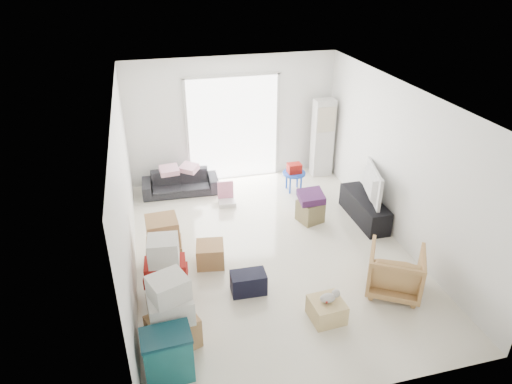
{
  "coord_description": "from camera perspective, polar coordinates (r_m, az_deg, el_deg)",
  "views": [
    {
      "loc": [
        -1.85,
        -6.2,
        4.54
      ],
      "look_at": [
        -0.21,
        0.2,
        1.05
      ],
      "focal_mm": 32.0,
      "sensor_mm": 36.0,
      "label": 1
    }
  ],
  "objects": [
    {
      "name": "loose_box",
      "position": [
        7.51,
        -5.74,
        -7.75
      ],
      "size": [
        0.5,
        0.5,
        0.37
      ],
      "primitive_type": "cube",
      "rotation": [
        0.0,
        0.0,
        -0.15
      ],
      "color": "#936642",
      "rests_on": "room_shell"
    },
    {
      "name": "television",
      "position": [
        8.73,
        13.59,
        -0.34
      ],
      "size": [
        0.87,
        1.2,
        0.14
      ],
      "primitive_type": "imported",
      "rotation": [
        0.0,
        0.0,
        1.32
      ],
      "color": "black",
      "rests_on": "tv_console"
    },
    {
      "name": "pillow_left",
      "position": [
        9.53,
        -10.86,
        3.36
      ],
      "size": [
        0.37,
        0.31,
        0.11
      ],
      "primitive_type": "cube",
      "rotation": [
        0.0,
        0.0,
        0.1
      ],
      "color": "#F7B4C9",
      "rests_on": "sofa"
    },
    {
      "name": "room_shell",
      "position": [
        7.21,
        1.99,
        1.58
      ],
      "size": [
        4.98,
        6.48,
        3.18
      ],
      "color": "beige",
      "rests_on": "ground"
    },
    {
      "name": "tv_console",
      "position": [
        8.87,
        13.38,
        -2.04
      ],
      "size": [
        0.41,
        1.38,
        0.46
      ],
      "primitive_type": "cube",
      "color": "black",
      "rests_on": "room_shell"
    },
    {
      "name": "duffel_bag",
      "position": [
        6.93,
        -0.95,
        -11.27
      ],
      "size": [
        0.53,
        0.33,
        0.33
      ],
      "primitive_type": "cube",
      "rotation": [
        0.0,
        0.0,
        -0.04
      ],
      "color": "black",
      "rests_on": "room_shell"
    },
    {
      "name": "box_stack_a",
      "position": [
        6.03,
        -10.51,
        -14.99
      ],
      "size": [
        0.72,
        0.66,
        1.08
      ],
      "rotation": [
        0.0,
        0.0,
        0.22
      ],
      "color": "#936642",
      "rests_on": "room_shell"
    },
    {
      "name": "kids_table",
      "position": [
        9.63,
        4.79,
        2.55
      ],
      "size": [
        0.49,
        0.49,
        0.62
      ],
      "rotation": [
        0.0,
        0.0,
        0.37
      ],
      "color": "blue",
      "rests_on": "room_shell"
    },
    {
      "name": "storage_bins",
      "position": [
        5.79,
        -10.97,
        -19.38
      ],
      "size": [
        0.61,
        0.44,
        0.67
      ],
      "rotation": [
        0.0,
        0.0,
        0.06
      ],
      "color": "#145B5D",
      "rests_on": "room_shell"
    },
    {
      "name": "pillow_right",
      "position": [
        9.56,
        -8.39,
        3.69
      ],
      "size": [
        0.46,
        0.45,
        0.12
      ],
      "primitive_type": "cube",
      "rotation": [
        0.0,
        0.0,
        -0.69
      ],
      "color": "#F7B4C9",
      "rests_on": "sofa"
    },
    {
      "name": "sliding_door",
      "position": [
        9.92,
        -2.87,
        8.41
      ],
      "size": [
        2.1,
        0.04,
        2.33
      ],
      "color": "white",
      "rests_on": "room_shell"
    },
    {
      "name": "ac_tower",
      "position": [
        10.3,
        8.31,
        6.71
      ],
      "size": [
        0.45,
        0.3,
        1.75
      ],
      "primitive_type": "cube",
      "color": "silver",
      "rests_on": "room_shell"
    },
    {
      "name": "sofa",
      "position": [
        9.69,
        -9.47,
        1.54
      ],
      "size": [
        1.59,
        0.53,
        0.62
      ],
      "primitive_type": "imported",
      "rotation": [
        0.0,
        0.0,
        -0.04
      ],
      "color": "#2A2B30",
      "rests_on": "room_shell"
    },
    {
      "name": "wood_crate",
      "position": [
        6.59,
        8.83,
        -14.35
      ],
      "size": [
        0.48,
        0.48,
        0.3
      ],
      "primitive_type": "cube",
      "rotation": [
        0.0,
        0.0,
        0.06
      ],
      "color": "tan",
      "rests_on": "room_shell"
    },
    {
      "name": "box_stack_b",
      "position": [
        6.68,
        -11.15,
        -10.22
      ],
      "size": [
        0.65,
        0.63,
        1.1
      ],
      "rotation": [
        0.0,
        0.0,
        -0.13
      ],
      "color": "#936642",
      "rests_on": "room_shell"
    },
    {
      "name": "toy_walker",
      "position": [
        9.24,
        -3.71,
        -0.72
      ],
      "size": [
        0.36,
        0.33,
        0.46
      ],
      "rotation": [
        0.0,
        0.0,
        -0.08
      ],
      "color": "silver",
      "rests_on": "room_shell"
    },
    {
      "name": "plush_bunny",
      "position": [
        6.46,
        9.22,
        -12.81
      ],
      "size": [
        0.3,
        0.17,
        0.15
      ],
      "rotation": [
        0.0,
        0.0,
        0.34
      ],
      "color": "#B2ADA8",
      "rests_on": "wood_crate"
    },
    {
      "name": "box_stack_c",
      "position": [
        7.5,
        -11.45,
        -6.18
      ],
      "size": [
        0.59,
        0.51,
        0.85
      ],
      "rotation": [
        0.0,
        0.0,
        -0.01
      ],
      "color": "#936642",
      "rests_on": "room_shell"
    },
    {
      "name": "ottoman",
      "position": [
        8.66,
        6.78,
        -2.4
      ],
      "size": [
        0.51,
        0.51,
        0.41
      ],
      "primitive_type": "cube",
      "rotation": [
        0.0,
        0.0,
        0.3
      ],
      "color": "olive",
      "rests_on": "room_shell"
    },
    {
      "name": "blanket",
      "position": [
        8.53,
        6.88,
        -0.81
      ],
      "size": [
        0.48,
        0.48,
        0.14
      ],
      "primitive_type": "cube",
      "rotation": [
        0.0,
        0.0,
        -0.08
      ],
      "color": "#4B2357",
      "rests_on": "ottoman"
    },
    {
      "name": "armchair",
      "position": [
        7.12,
        17.05,
        -9.17
      ],
      "size": [
        1.03,
        1.01,
        0.79
      ],
      "primitive_type": "imported",
      "rotation": [
        0.0,
        0.0,
        2.6
      ],
      "color": "#A7804A",
      "rests_on": "room_shell"
    }
  ]
}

